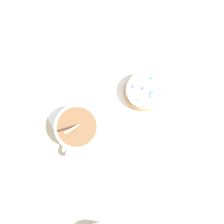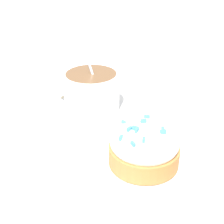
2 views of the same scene
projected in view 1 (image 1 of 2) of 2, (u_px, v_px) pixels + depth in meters
The scene contains 4 objects.
ground_plane at pixel (115, 116), 0.50m from camera, with size 3.00×3.00×0.00m, color #C6B793.
paper_napkin at pixel (115, 116), 0.50m from camera, with size 0.29×0.30×0.00m.
coffee_cup at pixel (79, 128), 0.46m from camera, with size 0.10×0.09×0.11m.
frosted_pastry at pixel (145, 91), 0.48m from camera, with size 0.09×0.09×0.06m.
Camera 1 is at (0.03, 0.05, 0.50)m, focal length 35.00 mm.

